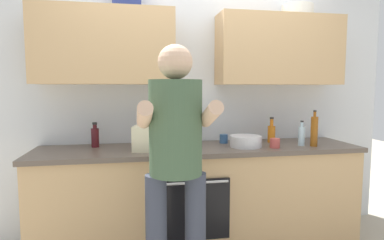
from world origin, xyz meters
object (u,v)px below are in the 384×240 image
object	(u,v)px
bottle_wine	(95,137)
grocery_bag_rice	(145,138)
bottle_vinegar	(163,136)
mixing_bowl	(246,141)
bottle_soy	(190,133)
bottle_water	(302,135)
bottle_juice	(271,133)
cup_ceramic	(275,143)
person_standing	(176,153)
bottle_syrup	(314,131)
cup_tea	(224,139)
bottle_oil	(179,130)

from	to	relation	value
bottle_wine	grocery_bag_rice	size ratio (longest dim) A/B	1.02
bottle_vinegar	grocery_bag_rice	xyz separation A→B (m)	(-0.16, -0.13, 0.01)
mixing_bowl	bottle_soy	bearing A→B (deg)	151.89
bottle_water	mixing_bowl	xyz separation A→B (m)	(-0.52, 0.03, -0.04)
bottle_juice	cup_ceramic	bearing A→B (deg)	-108.24
person_standing	bottle_syrup	distance (m)	1.43
bottle_juice	bottle_wine	bearing A→B (deg)	178.53
person_standing	bottle_water	world-z (taller)	person_standing
bottle_wine	bottle_soy	distance (m)	0.85
bottle_water	cup_tea	xyz separation A→B (m)	(-0.65, 0.25, -0.05)
bottle_syrup	mixing_bowl	distance (m)	0.62
bottle_oil	cup_ceramic	xyz separation A→B (m)	(0.80, -0.25, -0.10)
person_standing	bottle_soy	distance (m)	0.93
bottle_vinegar	bottle_water	xyz separation A→B (m)	(1.24, -0.15, -0.00)
bottle_juice	mixing_bowl	distance (m)	0.37
cup_tea	mixing_bowl	world-z (taller)	mixing_bowl
bottle_juice	cup_tea	bearing A→B (deg)	175.26
bottle_wine	bottle_soy	world-z (taller)	bottle_soy
mixing_bowl	grocery_bag_rice	bearing A→B (deg)	-179.37
cup_ceramic	grocery_bag_rice	size ratio (longest dim) A/B	0.40
bottle_syrup	bottle_wine	bearing A→B (deg)	170.77
bottle_wine	cup_tea	world-z (taller)	bottle_wine
cup_ceramic	mixing_bowl	bearing A→B (deg)	158.44
bottle_water	cup_tea	world-z (taller)	bottle_water
cup_tea	bottle_wine	bearing A→B (deg)	179.83
bottle_soy	bottle_syrup	bearing A→B (deg)	-17.24
bottle_vinegar	grocery_bag_rice	bearing A→B (deg)	-141.94
cup_ceramic	mixing_bowl	world-z (taller)	mixing_bowl
bottle_soy	bottle_juice	bearing A→B (deg)	-4.41
bottle_wine	bottle_vinegar	bearing A→B (deg)	-10.47
bottle_syrup	mixing_bowl	bearing A→B (deg)	171.90
person_standing	bottle_water	size ratio (longest dim) A/B	7.50
bottle_wine	bottle_juice	distance (m)	1.63
bottle_wine	cup_ceramic	bearing A→B (deg)	-11.63
bottle_water	cup_ceramic	bearing A→B (deg)	-167.86
bottle_wine	bottle_syrup	bearing A→B (deg)	-9.23
bottle_vinegar	mixing_bowl	size ratio (longest dim) A/B	0.84
cup_ceramic	mixing_bowl	distance (m)	0.25
person_standing	bottle_vinegar	xyz separation A→B (m)	(-0.01, 0.77, -0.00)
bottle_soy	cup_ceramic	size ratio (longest dim) A/B	2.86
bottle_syrup	grocery_bag_rice	world-z (taller)	bottle_syrup
bottle_wine	grocery_bag_rice	world-z (taller)	bottle_wine
bottle_water	grocery_bag_rice	world-z (taller)	bottle_water
person_standing	bottle_water	xyz separation A→B (m)	(1.23, 0.62, -0.01)
bottle_syrup	bottle_juice	xyz separation A→B (m)	(-0.28, 0.27, -0.05)
cup_tea	mixing_bowl	size ratio (longest dim) A/B	0.29
person_standing	bottle_soy	bearing A→B (deg)	74.13
cup_tea	bottle_soy	bearing A→B (deg)	176.07
bottle_juice	bottle_oil	xyz separation A→B (m)	(-0.89, -0.02, 0.05)
bottle_vinegar	grocery_bag_rice	size ratio (longest dim) A/B	1.11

